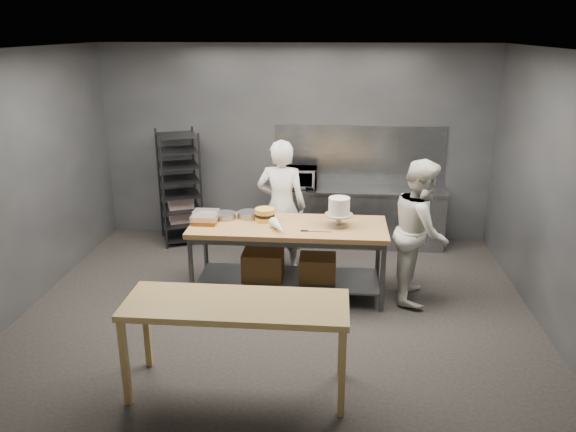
# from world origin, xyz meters

# --- Properties ---
(ground) EXTENTS (6.00, 6.00, 0.00)m
(ground) POSITION_xyz_m (0.00, 0.00, 0.00)
(ground) COLOR black
(ground) RESTS_ON ground
(back_wall) EXTENTS (6.00, 0.04, 3.00)m
(back_wall) POSITION_xyz_m (0.00, 2.50, 1.50)
(back_wall) COLOR #4C4F54
(back_wall) RESTS_ON ground
(work_table) EXTENTS (2.40, 0.90, 0.92)m
(work_table) POSITION_xyz_m (0.07, 0.38, 0.57)
(work_table) COLOR olive
(work_table) RESTS_ON ground
(near_counter) EXTENTS (2.00, 0.70, 0.90)m
(near_counter) POSITION_xyz_m (-0.22, -1.64, 0.81)
(near_counter) COLOR #A08042
(near_counter) RESTS_ON ground
(back_counter) EXTENTS (2.60, 0.60, 0.90)m
(back_counter) POSITION_xyz_m (1.00, 2.18, 0.45)
(back_counter) COLOR slate
(back_counter) RESTS_ON ground
(splashback_panel) EXTENTS (2.60, 0.02, 0.90)m
(splashback_panel) POSITION_xyz_m (1.00, 2.48, 1.35)
(splashback_panel) COLOR slate
(splashback_panel) RESTS_ON back_counter
(speed_rack) EXTENTS (0.80, 0.83, 1.75)m
(speed_rack) POSITION_xyz_m (-1.75, 2.10, 0.86)
(speed_rack) COLOR black
(speed_rack) RESTS_ON ground
(chef_behind) EXTENTS (0.71, 0.50, 1.83)m
(chef_behind) POSITION_xyz_m (-0.08, 1.13, 0.92)
(chef_behind) COLOR white
(chef_behind) RESTS_ON ground
(chef_right) EXTENTS (0.77, 0.93, 1.76)m
(chef_right) POSITION_xyz_m (1.68, 0.42, 0.88)
(chef_right) COLOR silver
(chef_right) RESTS_ON ground
(microwave) EXTENTS (0.54, 0.37, 0.30)m
(microwave) POSITION_xyz_m (0.08, 2.18, 1.05)
(microwave) COLOR black
(microwave) RESTS_ON back_counter
(frosted_cake_stand) EXTENTS (0.34, 0.34, 0.36)m
(frosted_cake_stand) POSITION_xyz_m (0.69, 0.39, 1.15)
(frosted_cake_stand) COLOR #A69C85
(frosted_cake_stand) RESTS_ON work_table
(layer_cake) EXTENTS (0.25, 0.25, 0.16)m
(layer_cake) POSITION_xyz_m (-0.23, 0.51, 1.00)
(layer_cake) COLOR gold
(layer_cake) RESTS_ON work_table
(cake_pans) EXTENTS (0.56, 0.35, 0.07)m
(cake_pans) POSITION_xyz_m (-0.59, 0.59, 0.96)
(cake_pans) COLOR gray
(cake_pans) RESTS_ON work_table
(piping_bag) EXTENTS (0.26, 0.40, 0.12)m
(piping_bag) POSITION_xyz_m (-0.02, 0.14, 0.98)
(piping_bag) COLOR white
(piping_bag) RESTS_ON work_table
(offset_spatula) EXTENTS (0.36, 0.02, 0.02)m
(offset_spatula) POSITION_xyz_m (0.38, 0.17, 0.93)
(offset_spatula) COLOR slate
(offset_spatula) RESTS_ON work_table
(pastry_clamshells) EXTENTS (0.33, 0.41, 0.11)m
(pastry_clamshells) POSITION_xyz_m (-0.96, 0.43, 0.98)
(pastry_clamshells) COLOR brown
(pastry_clamshells) RESTS_ON work_table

